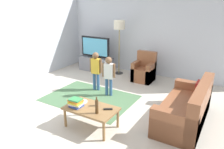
{
  "coord_description": "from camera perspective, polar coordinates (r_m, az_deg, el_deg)",
  "views": [
    {
      "loc": [
        2.52,
        -3.61,
        2.34
      ],
      "look_at": [
        0.0,
        0.6,
        0.65
      ],
      "focal_mm": 34.03,
      "sensor_mm": 36.0,
      "label": 1
    }
  ],
  "objects": [
    {
      "name": "soda_can",
      "position": [
        4.16,
        -4.14,
        -7.63
      ],
      "size": [
        0.07,
        0.07,
        0.12
      ],
      "primitive_type": "cylinder",
      "color": "#2659B2",
      "rests_on": "coffee_table"
    },
    {
      "name": "couch",
      "position": [
        4.57,
        19.78,
        -8.87
      ],
      "size": [
        0.8,
        1.8,
        0.86
      ],
      "color": "brown",
      "rests_on": "ground"
    },
    {
      "name": "child_near_tv",
      "position": [
        5.76,
        -4.35,
        1.83
      ],
      "size": [
        0.36,
        0.17,
        1.07
      ],
      "color": "#33598C",
      "rests_on": "ground"
    },
    {
      "name": "area_rug",
      "position": [
        5.49,
        -5.95,
        -6.3
      ],
      "size": [
        2.2,
        1.6,
        0.01
      ],
      "primitive_type": "cube",
      "color": "#4C724C",
      "rests_on": "ground"
    },
    {
      "name": "child_center",
      "position": [
        5.4,
        -0.91,
        0.47
      ],
      "size": [
        0.34,
        0.18,
        1.04
      ],
      "color": "#33598C",
      "rests_on": "ground"
    },
    {
      "name": "book_stack",
      "position": [
        4.16,
        -9.7,
        -7.48
      ],
      "size": [
        0.28,
        0.23,
        0.17
      ],
      "color": "#334CA5",
      "rests_on": "coffee_table"
    },
    {
      "name": "tv_stand",
      "position": [
        7.54,
        -4.3,
        2.82
      ],
      "size": [
        1.2,
        0.44,
        0.5
      ],
      "color": "slate",
      "rests_on": "ground"
    },
    {
      "name": "coffee_table",
      "position": [
        4.15,
        -5.63,
        -9.44
      ],
      "size": [
        1.0,
        0.6,
        0.42
      ],
      "color": "olive",
      "rests_on": "ground"
    },
    {
      "name": "plate",
      "position": [
        4.36,
        -8.08,
        -7.23
      ],
      "size": [
        0.22,
        0.22,
        0.02
      ],
      "color": "white",
      "rests_on": "coffee_table"
    },
    {
      "name": "floor_lamp",
      "position": [
        6.97,
        1.98,
        12.44
      ],
      "size": [
        0.36,
        0.36,
        1.78
      ],
      "color": "#262626",
      "rests_on": "ground"
    },
    {
      "name": "wall_back",
      "position": [
        7.14,
        10.09,
        10.76
      ],
      "size": [
        6.0,
        0.12,
        2.7
      ],
      "primitive_type": "cube",
      "color": "silver",
      "rests_on": "ground"
    },
    {
      "name": "armchair",
      "position": [
        6.64,
        8.65,
        0.88
      ],
      "size": [
        0.6,
        0.6,
        0.9
      ],
      "color": "brown",
      "rests_on": "ground"
    },
    {
      "name": "ground",
      "position": [
        4.99,
        -3.58,
        -9.03
      ],
      "size": [
        7.8,
        7.8,
        0.0
      ],
      "primitive_type": "plane",
      "color": "beige"
    },
    {
      "name": "tv_remote",
      "position": [
        4.03,
        -1.09,
        -9.28
      ],
      "size": [
        0.17,
        0.13,
        0.02
      ],
      "primitive_type": "cube",
      "rotation": [
        0.0,
        0.0,
        0.57
      ],
      "color": "black",
      "rests_on": "coffee_table"
    },
    {
      "name": "bottle",
      "position": [
        3.86,
        -4.12,
        -8.56
      ],
      "size": [
        0.06,
        0.06,
        0.32
      ],
      "color": "#4C3319",
      "rests_on": "coffee_table"
    },
    {
      "name": "wall_left",
      "position": [
        6.67,
        -25.94,
        8.58
      ],
      "size": [
        0.12,
        6.0,
        2.7
      ],
      "primitive_type": "cube",
      "color": "silver",
      "rests_on": "ground"
    },
    {
      "name": "tv",
      "position": [
        7.38,
        -4.51,
        7.29
      ],
      "size": [
        1.1,
        0.28,
        0.71
      ],
      "color": "black",
      "rests_on": "tv_stand"
    }
  ]
}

